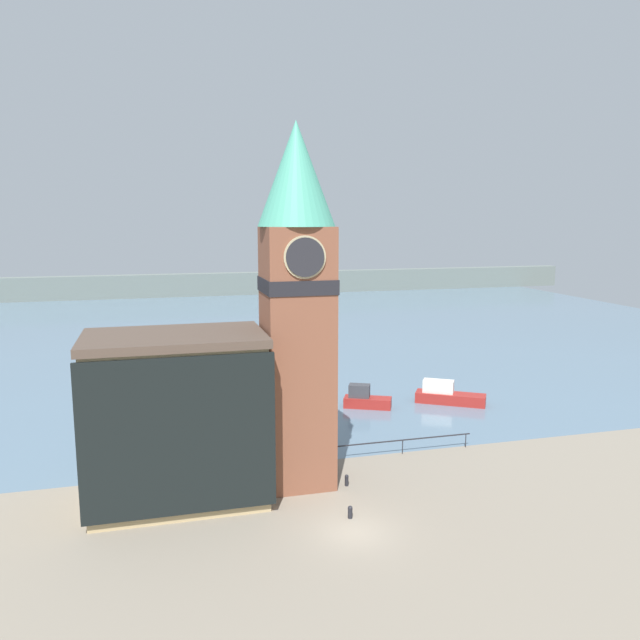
{
  "coord_description": "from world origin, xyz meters",
  "views": [
    {
      "loc": [
        -10.03,
        -30.39,
        17.05
      ],
      "look_at": [
        -0.43,
        5.52,
        11.0
      ],
      "focal_mm": 35.0,
      "sensor_mm": 36.0,
      "label": 1
    }
  ],
  "objects": [
    {
      "name": "ground_plane",
      "position": [
        0.0,
        0.0,
        0.0
      ],
      "size": [
        160.0,
        160.0,
        0.0
      ],
      "primitive_type": "plane",
      "color": "gray"
    },
    {
      "name": "water",
      "position": [
        0.0,
        70.37,
        -0.0
      ],
      "size": [
        160.0,
        120.0,
        0.0
      ],
      "color": "slate",
      "rests_on": "ground_plane"
    },
    {
      "name": "far_shoreline",
      "position": [
        0.0,
        110.37,
        2.5
      ],
      "size": [
        180.0,
        3.0,
        5.0
      ],
      "color": "slate",
      "rests_on": "water"
    },
    {
      "name": "pier_railing",
      "position": [
        7.06,
        10.12,
        0.95
      ],
      "size": [
        10.82,
        0.08,
        1.09
      ],
      "color": "#232328",
      "rests_on": "ground_plane"
    },
    {
      "name": "clock_tower",
      "position": [
        -1.43,
        7.35,
        12.18
      ],
      "size": [
        4.79,
        4.79,
        22.91
      ],
      "color": "brown",
      "rests_on": "ground_plane"
    },
    {
      "name": "pier_building",
      "position": [
        -9.04,
        6.7,
        5.18
      ],
      "size": [
        10.74,
        6.97,
        10.32
      ],
      "color": "tan",
      "rests_on": "ground_plane"
    },
    {
      "name": "boat_near",
      "position": [
        8.17,
        21.69,
        0.76
      ],
      "size": [
        4.55,
        3.26,
        2.11
      ],
      "rotation": [
        0.0,
        0.0,
        -0.44
      ],
      "color": "maroon",
      "rests_on": "water"
    },
    {
      "name": "boat_far",
      "position": [
        15.99,
        20.91,
        0.78
      ],
      "size": [
        6.34,
        4.9,
        2.14
      ],
      "rotation": [
        0.0,
        0.0,
        -0.56
      ],
      "color": "maroon",
      "rests_on": "water"
    },
    {
      "name": "mooring_bollard_near",
      "position": [
        0.32,
        1.63,
        0.41
      ],
      "size": [
        0.28,
        0.28,
        0.75
      ],
      "color": "black",
      "rests_on": "ground_plane"
    },
    {
      "name": "mooring_bollard_far",
      "position": [
        1.45,
        5.9,
        0.41
      ],
      "size": [
        0.25,
        0.25,
        0.76
      ],
      "color": "black",
      "rests_on": "ground_plane"
    }
  ]
}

